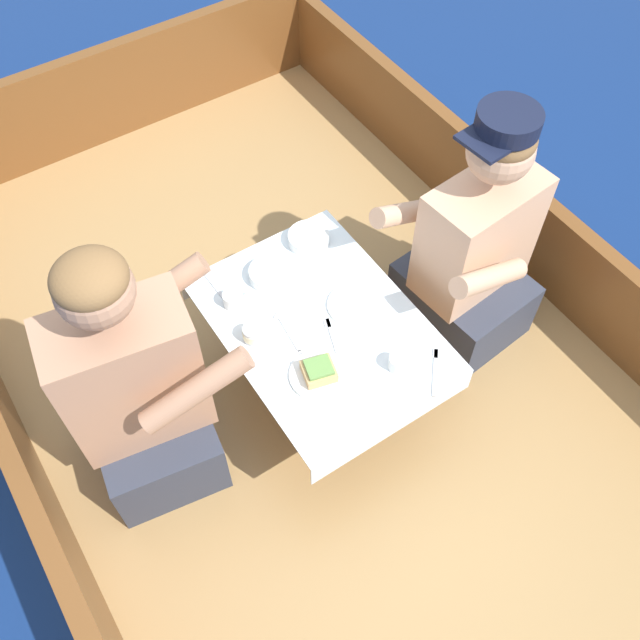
# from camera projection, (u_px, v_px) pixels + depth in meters

# --- Properties ---
(ground_plane) EXTENTS (60.00, 60.00, 0.00)m
(ground_plane) POSITION_uv_depth(u_px,v_px,m) (300.00, 388.00, 2.91)
(ground_plane) COLOR navy
(boat_deck) EXTENTS (2.07, 3.15, 0.26)m
(boat_deck) POSITION_uv_depth(u_px,v_px,m) (299.00, 372.00, 2.80)
(boat_deck) COLOR #A87F4C
(boat_deck) RESTS_ON ground_plane
(gunwale_port) EXTENTS (0.06, 3.15, 0.39)m
(gunwale_port) POSITION_uv_depth(u_px,v_px,m) (25.00, 471.00, 2.22)
(gunwale_port) COLOR brown
(gunwale_port) RESTS_ON boat_deck
(gunwale_starboard) EXTENTS (0.06, 3.15, 0.39)m
(gunwale_starboard) POSITION_uv_depth(u_px,v_px,m) (508.00, 212.00, 2.86)
(gunwale_starboard) COLOR brown
(gunwale_starboard) RESTS_ON boat_deck
(bow_coaming) EXTENTS (1.95, 0.06, 0.45)m
(bow_coaming) POSITION_uv_depth(u_px,v_px,m) (116.00, 90.00, 3.26)
(bow_coaming) COLOR brown
(bow_coaming) RESTS_ON boat_deck
(cockpit_table) EXTENTS (0.60, 0.82, 0.38)m
(cockpit_table) POSITION_uv_depth(u_px,v_px,m) (320.00, 330.00, 2.35)
(cockpit_table) COLOR #B2B2B7
(cockpit_table) RESTS_ON boat_deck
(person_port) EXTENTS (0.57, 0.51, 1.02)m
(person_port) POSITION_uv_depth(u_px,v_px,m) (139.00, 392.00, 2.14)
(person_port) COLOR #333847
(person_port) RESTS_ON boat_deck
(person_starboard) EXTENTS (0.55, 0.48, 0.99)m
(person_starboard) POSITION_uv_depth(u_px,v_px,m) (473.00, 252.00, 2.47)
(person_starboard) COLOR #333847
(person_starboard) RESTS_ON boat_deck
(plate_sandwich) EXTENTS (0.18, 0.18, 0.01)m
(plate_sandwich) POSITION_uv_depth(u_px,v_px,m) (319.00, 375.00, 2.20)
(plate_sandwich) COLOR white
(plate_sandwich) RESTS_ON cockpit_table
(plate_bread) EXTENTS (0.18, 0.18, 0.01)m
(plate_bread) POSITION_uv_depth(u_px,v_px,m) (355.00, 305.00, 2.35)
(plate_bread) COLOR white
(plate_bread) RESTS_ON cockpit_table
(sandwich) EXTENTS (0.12, 0.11, 0.05)m
(sandwich) POSITION_uv_depth(u_px,v_px,m) (319.00, 371.00, 2.17)
(sandwich) COLOR tan
(sandwich) RESTS_ON plate_sandwich
(bowl_port_near) EXTENTS (0.14, 0.14, 0.04)m
(bowl_port_near) POSITION_uv_depth(u_px,v_px,m) (270.00, 273.00, 2.41)
(bowl_port_near) COLOR white
(bowl_port_near) RESTS_ON cockpit_table
(bowl_starboard_near) EXTENTS (0.14, 0.14, 0.04)m
(bowl_starboard_near) POSITION_uv_depth(u_px,v_px,m) (309.00, 238.00, 2.50)
(bowl_starboard_near) COLOR white
(bowl_starboard_near) RESTS_ON cockpit_table
(coffee_cup_port) EXTENTS (0.09, 0.07, 0.05)m
(coffee_cup_port) POSITION_uv_depth(u_px,v_px,m) (234.00, 299.00, 2.34)
(coffee_cup_port) COLOR white
(coffee_cup_port) RESTS_ON cockpit_table
(coffee_cup_starboard) EXTENTS (0.09, 0.06, 0.05)m
(coffee_cup_starboard) POSITION_uv_depth(u_px,v_px,m) (399.00, 362.00, 2.20)
(coffee_cup_starboard) COLOR white
(coffee_cup_starboard) RESTS_ON cockpit_table
(tin_can) EXTENTS (0.07, 0.07, 0.05)m
(tin_can) POSITION_uv_depth(u_px,v_px,m) (253.00, 334.00, 2.26)
(tin_can) COLOR silver
(tin_can) RESTS_ON cockpit_table
(utensil_spoon_port) EXTENTS (0.17, 0.06, 0.01)m
(utensil_spoon_port) POSITION_uv_depth(u_px,v_px,m) (271.00, 361.00, 2.23)
(utensil_spoon_port) COLOR silver
(utensil_spoon_port) RESTS_ON cockpit_table
(utensil_fork_port) EXTENTS (0.07, 0.17, 0.00)m
(utensil_fork_port) POSITION_uv_depth(u_px,v_px,m) (331.00, 336.00, 2.28)
(utensil_fork_port) COLOR silver
(utensil_fork_port) RESTS_ON cockpit_table
(utensil_fork_starboard) EXTENTS (0.13, 0.14, 0.00)m
(utensil_fork_starboard) POSITION_uv_depth(u_px,v_px,m) (435.00, 367.00, 2.22)
(utensil_fork_starboard) COLOR silver
(utensil_fork_starboard) RESTS_ON cockpit_table
(utensil_spoon_starboard) EXTENTS (0.04, 0.17, 0.01)m
(utensil_spoon_starboard) POSITION_uv_depth(u_px,v_px,m) (284.00, 325.00, 2.31)
(utensil_spoon_starboard) COLOR silver
(utensil_spoon_starboard) RESTS_ON cockpit_table
(utensil_spoon_center) EXTENTS (0.04, 0.17, 0.01)m
(utensil_spoon_center) POSITION_uv_depth(u_px,v_px,m) (207.00, 277.00, 2.42)
(utensil_spoon_center) COLOR silver
(utensil_spoon_center) RESTS_ON cockpit_table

